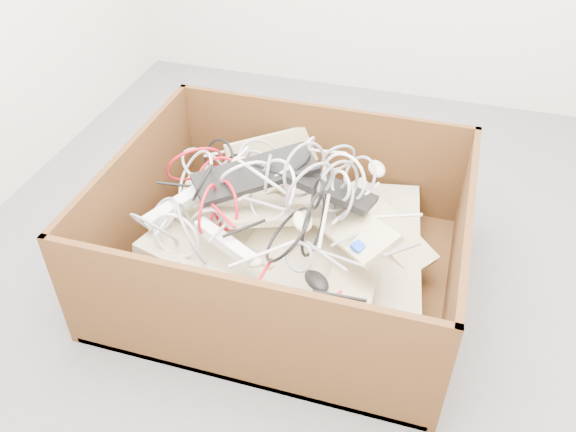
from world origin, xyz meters
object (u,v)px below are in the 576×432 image
(cardboard_box, at_px, (282,252))
(vga_plug, at_px, (358,247))
(power_strip_left, at_px, (177,205))
(power_strip_right, at_px, (224,242))

(cardboard_box, relative_size, vga_plug, 29.07)
(cardboard_box, xyz_separation_m, vga_plug, (0.32, -0.13, 0.22))
(power_strip_left, distance_m, vga_plug, 0.70)
(cardboard_box, bearing_deg, power_strip_left, -166.45)
(cardboard_box, height_order, vga_plug, cardboard_box)
(power_strip_left, height_order, vga_plug, power_strip_left)
(power_strip_left, xyz_separation_m, vga_plug, (0.70, -0.04, 0.00))
(cardboard_box, xyz_separation_m, power_strip_left, (-0.38, -0.09, 0.22))
(cardboard_box, height_order, power_strip_right, cardboard_box)
(power_strip_right, distance_m, vga_plug, 0.47)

